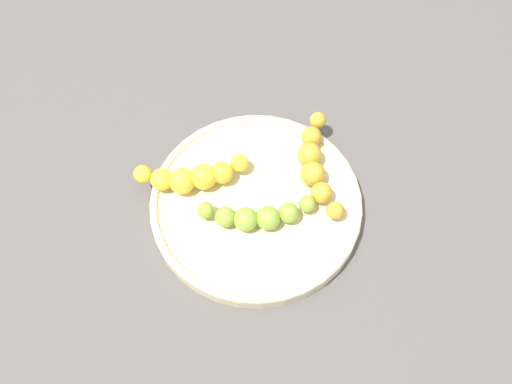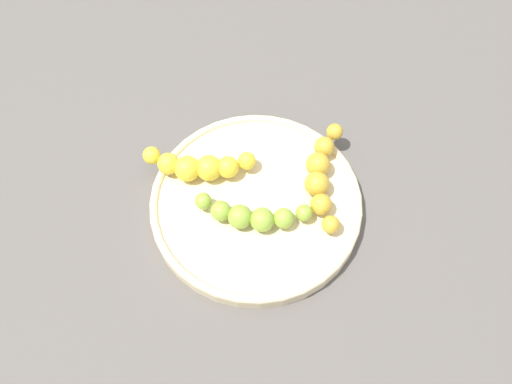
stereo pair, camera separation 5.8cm
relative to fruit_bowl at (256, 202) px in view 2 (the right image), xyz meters
name	(u,v)px [view 2 (the right image)]	position (x,y,z in m)	size (l,w,h in m)	color
ground_plane	(256,207)	(0.00, 0.00, -0.01)	(2.40, 2.40, 0.00)	#56514C
fruit_bowl	(256,202)	(0.00, 0.00, 0.00)	(0.26, 0.26, 0.02)	beige
banana_yellow	(198,166)	(-0.08, 0.00, 0.02)	(0.13, 0.08, 0.03)	yellow
banana_green	(252,215)	(0.01, -0.03, 0.02)	(0.13, 0.07, 0.03)	#8CAD38
banana_spotted	(322,175)	(0.05, 0.06, 0.02)	(0.08, 0.14, 0.03)	gold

